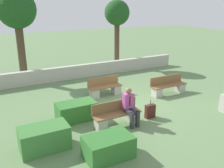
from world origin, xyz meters
name	(u,v)px	position (x,y,z in m)	size (l,w,h in m)	color
ground_plane	(124,106)	(0.00, 0.00, 0.00)	(60.00, 60.00, 0.00)	#607F51
perimeter_wall	(82,71)	(0.00, 4.90, 0.38)	(12.86, 0.30, 0.76)	#B7B2A8
bench_front	(117,116)	(-1.13, -1.34, 0.33)	(1.78, 0.48, 0.86)	brown
bench_left_side	(105,89)	(-0.15, 1.56, 0.32)	(1.62, 0.48, 0.86)	brown
bench_right_side	(168,87)	(2.64, 0.31, 0.34)	(1.89, 0.48, 0.86)	brown
person_seated_man	(130,104)	(-0.68, -1.48, 0.76)	(0.38, 0.64, 1.36)	#333338
hedge_block_near_left	(44,138)	(-3.79, -1.68, 0.36)	(1.44, 0.83, 0.73)	#3D7A38
hedge_block_near_right	(76,111)	(-2.25, -0.23, 0.34)	(1.45, 0.82, 0.67)	#33702D
hedge_block_mid_left	(108,147)	(-2.30, -2.94, 0.32)	(1.36, 0.87, 0.64)	#33702D
suitcase	(150,111)	(0.29, -1.42, 0.26)	(0.40, 0.18, 0.72)	#471E19
tree_leftmost	(17,12)	(-3.11, 5.80, 3.74)	(2.01, 2.01, 4.89)	#473828
tree_center_left	(117,15)	(3.16, 6.34, 3.43)	(1.65, 1.65, 4.41)	#473828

